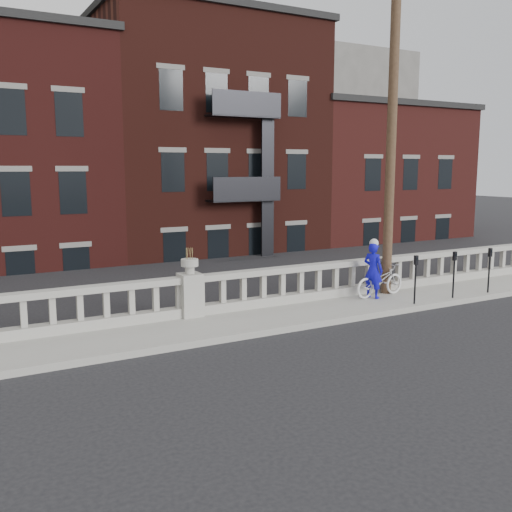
{
  "coord_description": "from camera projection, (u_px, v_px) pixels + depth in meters",
  "views": [
    {
      "loc": [
        -5.36,
        -9.25,
        3.91
      ],
      "look_at": [
        1.5,
        3.2,
        1.69
      ],
      "focal_mm": 40.0,
      "sensor_mm": 36.0,
      "label": 1
    }
  ],
  "objects": [
    {
      "name": "ground",
      "position": [
        268.0,
        369.0,
        11.16
      ],
      "size": [
        120.0,
        120.0,
        0.0
      ],
      "primitive_type": "plane",
      "color": "black",
      "rests_on": "ground"
    },
    {
      "name": "sidewalk",
      "position": [
        206.0,
        328.0,
        13.74
      ],
      "size": [
        32.0,
        2.2,
        0.15
      ],
      "primitive_type": "cube",
      "color": "#99978D",
      "rests_on": "ground"
    },
    {
      "name": "balustrade",
      "position": [
        190.0,
        297.0,
        14.48
      ],
      "size": [
        28.0,
        0.34,
        1.03
      ],
      "color": "#99978D",
      "rests_on": "sidewalk"
    },
    {
      "name": "planter_pedestal",
      "position": [
        190.0,
        290.0,
        14.45
      ],
      "size": [
        0.55,
        0.55,
        1.76
      ],
      "color": "#99978D",
      "rests_on": "sidewalk"
    },
    {
      "name": "lower_level",
      "position": [
        65.0,
        191.0,
        30.96
      ],
      "size": [
        80.0,
        44.0,
        20.8
      ],
      "color": "#605E59",
      "rests_on": "ground"
    },
    {
      "name": "utility_pole",
      "position": [
        392.0,
        121.0,
        16.42
      ],
      "size": [
        1.6,
        0.28,
        10.0
      ],
      "color": "#422D1E",
      "rests_on": "sidewalk"
    },
    {
      "name": "parking_meter_a",
      "position": [
        416.0,
        274.0,
        15.7
      ],
      "size": [
        0.1,
        0.09,
        1.36
      ],
      "color": "black",
      "rests_on": "sidewalk"
    },
    {
      "name": "parking_meter_b",
      "position": [
        454.0,
        269.0,
        16.42
      ],
      "size": [
        0.1,
        0.09,
        1.36
      ],
      "color": "black",
      "rests_on": "sidewalk"
    },
    {
      "name": "parking_meter_c",
      "position": [
        489.0,
        265.0,
        17.13
      ],
      "size": [
        0.1,
        0.09,
        1.36
      ],
      "color": "black",
      "rests_on": "sidewalk"
    },
    {
      "name": "bicycle",
      "position": [
        380.0,
        280.0,
        16.7
      ],
      "size": [
        1.86,
        0.8,
        0.95
      ],
      "primitive_type": "imported",
      "rotation": [
        0.0,
        0.0,
        1.67
      ],
      "color": "silver",
      "rests_on": "sidewalk"
    },
    {
      "name": "cyclist",
      "position": [
        373.0,
        270.0,
        16.43
      ],
      "size": [
        0.57,
        0.69,
        1.62
      ],
      "primitive_type": "imported",
      "rotation": [
        0.0,
        0.0,
        1.93
      ],
      "color": "#100CC0",
      "rests_on": "sidewalk"
    }
  ]
}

